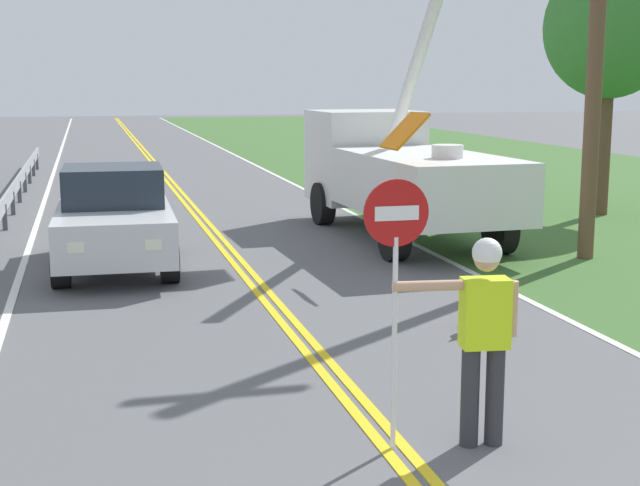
# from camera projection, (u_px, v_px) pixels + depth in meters

# --- Properties ---
(grass_verge_right) EXTENTS (16.00, 110.00, 0.01)m
(grass_verge_right) POSITION_uv_depth(u_px,v_px,m) (593.00, 190.00, 26.20)
(grass_verge_right) COLOR #3D662D
(grass_verge_right) RESTS_ON ground
(centerline_yellow_left) EXTENTS (0.11, 110.00, 0.01)m
(centerline_yellow_left) POSITION_uv_depth(u_px,v_px,m) (185.00, 204.00, 23.36)
(centerline_yellow_left) COLOR yellow
(centerline_yellow_left) RESTS_ON ground
(centerline_yellow_right) EXTENTS (0.11, 110.00, 0.01)m
(centerline_yellow_right) POSITION_uv_depth(u_px,v_px,m) (192.00, 203.00, 23.40)
(centerline_yellow_right) COLOR yellow
(centerline_yellow_right) RESTS_ON ground
(edge_line_right) EXTENTS (0.12, 110.00, 0.01)m
(edge_line_right) POSITION_uv_depth(u_px,v_px,m) (324.00, 199.00, 24.26)
(edge_line_right) COLOR silver
(edge_line_right) RESTS_ON ground
(edge_line_left) EXTENTS (0.12, 110.00, 0.01)m
(edge_line_left) POSITION_uv_depth(u_px,v_px,m) (42.00, 208.00, 22.50)
(edge_line_left) COLOR silver
(edge_line_left) RESTS_ON ground
(flagger_worker) EXTENTS (1.08, 0.29, 1.83)m
(flagger_worker) POSITION_uv_depth(u_px,v_px,m) (483.00, 328.00, 7.74)
(flagger_worker) COLOR #2D2D33
(flagger_worker) RESTS_ON ground
(stop_sign_paddle) EXTENTS (0.56, 0.04, 2.33)m
(stop_sign_paddle) POSITION_uv_depth(u_px,v_px,m) (396.00, 254.00, 7.53)
(stop_sign_paddle) COLOR silver
(stop_sign_paddle) RESTS_ON ground
(utility_bucket_truck) EXTENTS (2.67, 6.90, 5.70)m
(utility_bucket_truck) POSITION_uv_depth(u_px,v_px,m) (397.00, 165.00, 18.46)
(utility_bucket_truck) COLOR silver
(utility_bucket_truck) RESTS_ON ground
(oncoming_sedan_nearest) EXTENTS (2.01, 4.15, 1.70)m
(oncoming_sedan_nearest) POSITION_uv_depth(u_px,v_px,m) (114.00, 219.00, 15.22)
(oncoming_sedan_nearest) COLOR silver
(oncoming_sedan_nearest) RESTS_ON ground
(traffic_cone_lead) EXTENTS (0.40, 0.40, 0.70)m
(traffic_cone_lead) POSITION_uv_depth(u_px,v_px,m) (480.00, 303.00, 11.54)
(traffic_cone_lead) COLOR orange
(traffic_cone_lead) RESTS_ON ground
(roadside_tree_verge) EXTENTS (3.00, 3.00, 5.90)m
(roadside_tree_verge) POSITION_uv_depth(u_px,v_px,m) (610.00, 29.00, 20.73)
(roadside_tree_verge) COLOR brown
(roadside_tree_verge) RESTS_ON ground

